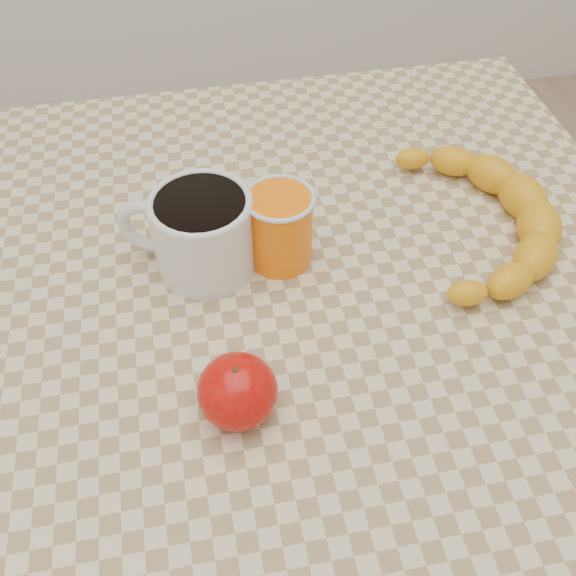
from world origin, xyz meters
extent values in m
plane|color=tan|center=(0.00, 0.00, 0.00)|extent=(3.00, 3.00, 0.00)
cube|color=beige|center=(0.00, 0.00, 0.73)|extent=(0.80, 0.80, 0.04)
cube|color=olive|center=(0.00, 0.00, 0.68)|extent=(0.74, 0.74, 0.06)
cylinder|color=olive|center=(-0.35, 0.35, 0.35)|extent=(0.05, 0.05, 0.71)
cylinder|color=olive|center=(0.35, 0.35, 0.35)|extent=(0.05, 0.05, 0.71)
cylinder|color=silver|center=(-0.07, 0.07, 0.79)|extent=(0.13, 0.13, 0.08)
cylinder|color=black|center=(-0.07, 0.07, 0.83)|extent=(0.09, 0.09, 0.01)
torus|color=silver|center=(-0.07, 0.07, 0.83)|extent=(0.10, 0.10, 0.01)
torus|color=silver|center=(-0.12, 0.09, 0.79)|extent=(0.06, 0.04, 0.06)
cylinder|color=orange|center=(0.00, 0.06, 0.79)|extent=(0.07, 0.07, 0.08)
torus|color=silver|center=(0.00, 0.06, 0.83)|extent=(0.07, 0.07, 0.00)
ellipsoid|color=#A90506|center=(-0.06, -0.11, 0.78)|extent=(0.08, 0.08, 0.06)
cylinder|color=#382311|center=(-0.06, -0.11, 0.81)|extent=(0.01, 0.01, 0.01)
camera|label=1|loc=(-0.08, -0.40, 1.22)|focal=40.00mm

